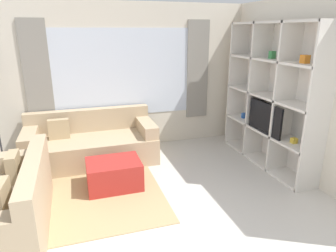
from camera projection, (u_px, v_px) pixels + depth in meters
name	position (u px, v px, depth m)	size (l,w,h in m)	color
wall_back	(123.00, 78.00, 5.59)	(5.94, 0.11, 2.70)	beige
wall_right	(293.00, 87.00, 4.72)	(0.07, 4.58, 2.70)	beige
area_rug	(73.00, 195.00, 4.18)	(2.44, 2.10, 0.01)	tan
shelving_unit	(272.00, 97.00, 4.93)	(0.41, 2.14, 2.34)	silver
couch_main	(91.00, 144.00, 5.23)	(2.18, 0.99, 0.85)	tan
couch_side	(5.00, 207.00, 3.35)	(0.99, 1.77, 0.85)	tan
ottoman	(114.00, 174.00, 4.37)	(0.77, 0.59, 0.41)	#A82823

